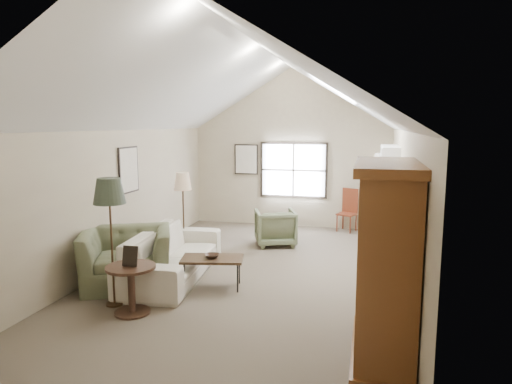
% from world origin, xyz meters
% --- Properties ---
extents(room_shell, '(5.01, 8.01, 4.00)m').
position_xyz_m(room_shell, '(0.00, 0.00, 3.21)').
color(room_shell, brown).
rests_on(room_shell, ground).
extents(window, '(1.72, 0.08, 1.42)m').
position_xyz_m(window, '(0.10, 3.96, 1.45)').
color(window, black).
rests_on(window, room_shell).
extents(skylight, '(0.80, 1.20, 0.52)m').
position_xyz_m(skylight, '(1.30, 0.90, 3.22)').
color(skylight, white).
rests_on(skylight, room_shell).
extents(wall_art, '(1.97, 3.71, 0.88)m').
position_xyz_m(wall_art, '(-1.88, 1.94, 1.73)').
color(wall_art, black).
rests_on(wall_art, room_shell).
extents(armoire, '(0.60, 1.50, 2.20)m').
position_xyz_m(armoire, '(2.18, -2.40, 1.10)').
color(armoire, brown).
rests_on(armoire, ground).
extents(tv_alcove, '(0.32, 1.30, 2.10)m').
position_xyz_m(tv_alcove, '(2.34, 1.60, 1.15)').
color(tv_alcove, white).
rests_on(tv_alcove, ground).
extents(media_console, '(0.34, 1.18, 0.60)m').
position_xyz_m(media_console, '(2.32, 1.60, 0.30)').
color(media_console, '#382316').
rests_on(media_console, ground).
extents(tv_panel, '(0.05, 0.90, 0.55)m').
position_xyz_m(tv_panel, '(2.32, 1.60, 0.92)').
color(tv_panel, black).
rests_on(tv_panel, media_console).
extents(sofa, '(1.32, 2.81, 0.80)m').
position_xyz_m(sofa, '(-1.27, -0.43, 0.40)').
color(sofa, beige).
rests_on(sofa, ground).
extents(armchair_near, '(1.79, 1.71, 0.91)m').
position_xyz_m(armchair_near, '(-1.83, -1.00, 0.46)').
color(armchair_near, '#5D6244').
rests_on(armchair_near, ground).
extents(armchair_far, '(1.07, 1.09, 0.78)m').
position_xyz_m(armchair_far, '(0.03, 2.02, 0.39)').
color(armchair_far, '#5A6446').
rests_on(armchair_far, ground).
extents(coffee_table, '(1.07, 0.73, 0.50)m').
position_xyz_m(coffee_table, '(-0.42, -0.81, 0.25)').
color(coffee_table, '#3D2719').
rests_on(coffee_table, ground).
extents(bowl, '(0.28, 0.28, 0.06)m').
position_xyz_m(bowl, '(-0.42, -0.81, 0.53)').
color(bowl, '#3A2317').
rests_on(bowl, coffee_table).
extents(side_table, '(0.74, 0.74, 0.68)m').
position_xyz_m(side_table, '(-1.17, -2.03, 0.34)').
color(side_table, '#3E2819').
rests_on(side_table, ground).
extents(side_chair, '(0.53, 0.53, 1.05)m').
position_xyz_m(side_chair, '(1.48, 3.69, 0.52)').
color(side_chair, brown).
rests_on(side_chair, ground).
extents(tripod_lamp, '(0.63, 0.63, 1.96)m').
position_xyz_m(tripod_lamp, '(2.20, 3.70, 0.98)').
color(tripod_lamp, white).
rests_on(tripod_lamp, ground).
extents(dark_lamp, '(0.50, 0.50, 1.90)m').
position_xyz_m(dark_lamp, '(-1.57, -1.83, 0.95)').
color(dark_lamp, '#252B1E').
rests_on(dark_lamp, ground).
extents(tan_lamp, '(0.37, 0.37, 1.71)m').
position_xyz_m(tan_lamp, '(-1.57, 0.77, 0.85)').
color(tan_lamp, tan).
rests_on(tan_lamp, ground).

